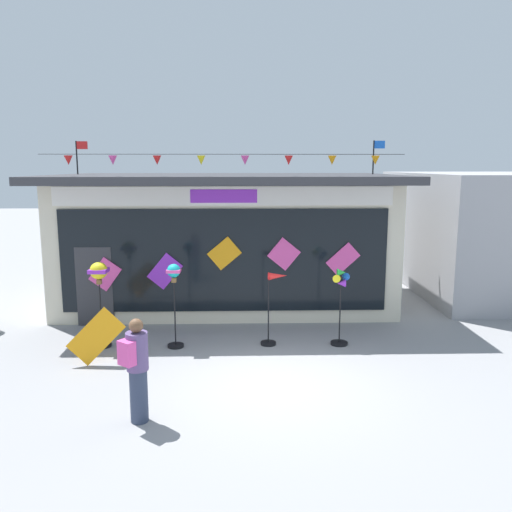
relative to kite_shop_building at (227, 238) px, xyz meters
The scene contains 9 objects.
ground_plane 6.36m from the kite_shop_building, 80.69° to the right, with size 80.00×80.00×0.00m, color gray.
kite_shop_building is the anchor object (origin of this frame).
wind_spinner_far_left 4.82m from the kite_shop_building, 123.96° to the right, with size 0.40×0.40×1.92m.
wind_spinner_left 4.23m from the kite_shop_building, 104.45° to the right, with size 0.36×0.36×1.88m.
wind_spinner_center_left 4.22m from the kite_shop_building, 73.99° to the right, with size 0.60×0.35×1.66m.
wind_spinner_center_right 4.87m from the kite_shop_building, 56.96° to the right, with size 0.42×0.39×1.76m.
person_near_camera 7.64m from the kite_shop_building, 99.16° to the right, with size 0.44×0.47×1.68m.
display_kite_on_ground 5.78m from the kite_shop_building, 116.54° to the right, with size 0.60×0.03×1.08m, color orange.
neighbour_building 9.18m from the kite_shop_building, ahead, with size 6.30×7.25×3.75m, color #99999E.
Camera 1 is at (-0.55, -9.15, 3.99)m, focal length 36.45 mm.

